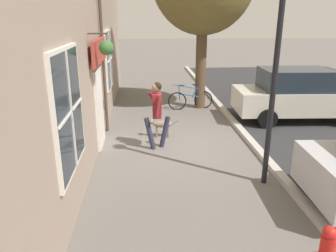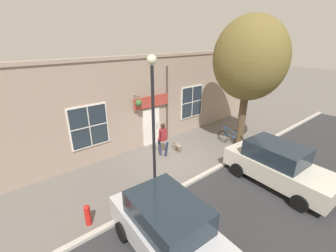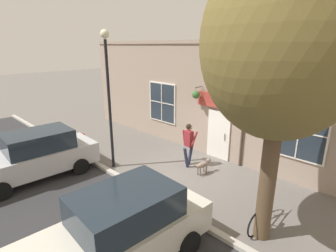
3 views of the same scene
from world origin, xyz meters
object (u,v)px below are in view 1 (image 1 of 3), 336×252
at_px(street_lamp, 281,15).
at_px(fire_hydrant, 327,250).
at_px(pedestrian_walking, 157,109).
at_px(dog_on_leash, 160,124).
at_px(leaning_bicycle, 190,99).
at_px(parked_car_mid_block, 298,95).

height_order(street_lamp, fire_hydrant, street_lamp).
bearing_deg(fire_hydrant, pedestrian_walking, 113.58).
xyz_separation_m(dog_on_leash, leaning_bicycle, (1.30, 2.98, 0.00)).
bearing_deg(dog_on_leash, parked_car_mid_block, 15.75).
bearing_deg(dog_on_leash, pedestrian_walking, -98.60).
height_order(parked_car_mid_block, street_lamp, street_lamp).
distance_m(pedestrian_walking, leaning_bicycle, 4.16).
bearing_deg(leaning_bicycle, pedestrian_walking, -110.48).
relative_size(pedestrian_walking, fire_hydrant, 2.34).
bearing_deg(fire_hydrant, leaning_bicycle, 94.31).
distance_m(pedestrian_walking, street_lamp, 3.83).
height_order(parked_car_mid_block, fire_hydrant, parked_car_mid_block).
bearing_deg(pedestrian_walking, street_lamp, -44.12).
bearing_deg(dog_on_leash, street_lamp, -55.39).
bearing_deg(leaning_bicycle, fire_hydrant, -85.69).
height_order(leaning_bicycle, parked_car_mid_block, parked_car_mid_block).
bearing_deg(fire_hydrant, parked_car_mid_block, 68.19).
xyz_separation_m(dog_on_leash, parked_car_mid_block, (4.74, 1.34, 0.50)).
distance_m(leaning_bicycle, fire_hydrant, 8.64).
xyz_separation_m(pedestrian_walking, fire_hydrant, (2.08, -4.77, -0.71)).
bearing_deg(pedestrian_walking, leaning_bicycle, 69.52).
xyz_separation_m(dog_on_leash, street_lamp, (2.07, -2.99, 3.03)).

